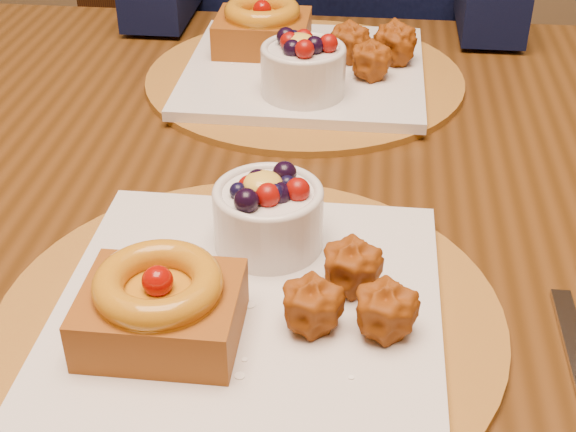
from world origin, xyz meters
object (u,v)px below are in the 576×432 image
object	(u,v)px
place_setting_near	(247,292)
chair_far	(212,141)
dining_table	(284,238)
place_setting_far	(302,62)

from	to	relation	value
place_setting_near	chair_far	bearing A→B (deg)	103.77
dining_table	place_setting_near	size ratio (longest dim) A/B	4.21
place_setting_near	place_setting_far	size ratio (longest dim) A/B	1.00
place_setting_far	chair_far	distance (m)	0.53
dining_table	chair_far	size ratio (longest dim) A/B	1.92
chair_far	place_setting_near	bearing A→B (deg)	-97.25
dining_table	chair_far	bearing A→B (deg)	108.69
place_setting_far	chair_far	xyz separation A→B (m)	(-0.20, 0.38, -0.32)
dining_table	place_setting_near	xyz separation A→B (m)	(-0.00, -0.22, 0.10)
place_setting_near	place_setting_far	xyz separation A→B (m)	(-0.00, 0.43, 0.00)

